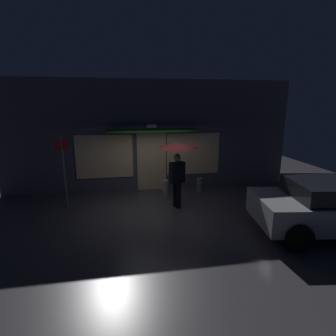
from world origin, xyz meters
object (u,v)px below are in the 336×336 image
Objects in this scene: person_with_umbrella at (177,157)px; parked_car at (334,206)px; street_sign_post at (64,168)px; sidewalk_bollard at (166,188)px; sidewalk_bollard_2 at (200,185)px.

parked_car is (3.59, -2.34, -0.93)m from person_with_umbrella.
parked_car is 1.80× the size of street_sign_post.
parked_car is 7.04× the size of sidewalk_bollard.
sidewalk_bollard is (-0.17, 1.12, -1.35)m from person_with_umbrella.
parked_car is 7.62m from street_sign_post.
street_sign_post is at bearing -169.42° from sidewalk_bollard_2.
person_with_umbrella is at bearing -8.36° from street_sign_post.
street_sign_post is (-3.46, 0.51, -0.34)m from person_with_umbrella.
street_sign_post reaches higher than parked_car.
street_sign_post is 4.82m from sidewalk_bollard_2.
sidewalk_bollard is 1.11× the size of sidewalk_bollard_2.
sidewalk_bollard is at bearing 10.60° from street_sign_post.
sidewalk_bollard_2 is at bearing 131.33° from parked_car.
parked_car is at bearing -56.87° from sidewalk_bollard_2.
person_with_umbrella is 1.77m from sidewalk_bollard.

